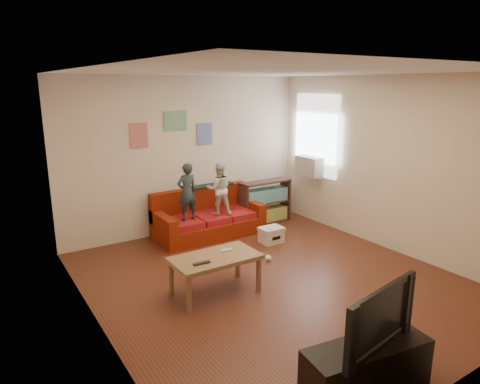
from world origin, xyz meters
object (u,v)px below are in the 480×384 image
file_box (271,235)px  sofa (207,219)px  bookshelf (265,204)px  child_b (219,189)px  tv_stand (366,367)px  television (371,315)px  child_a (187,192)px  coffee_table (215,261)px

file_box → sofa: bearing=126.6°
sofa → bookshelf: (1.23, -0.01, 0.09)m
child_b → tv_stand: size_ratio=0.78×
tv_stand → sofa: bearing=87.9°
child_b → bookshelf: 1.19m
bookshelf → television: size_ratio=1.03×
bookshelf → tv_stand: (-1.99, -4.18, -0.15)m
child_a → child_b: bearing=177.2°
television → child_b: bearing=68.0°
file_box → tv_stand: 3.56m
bookshelf → child_a: bearing=-174.7°
sofa → bookshelf: sofa is taller
child_a → tv_stand: 4.08m
television → coffee_table: bearing=85.9°
child_a → sofa: bearing=-162.9°
sofa → coffee_table: (-0.96, -1.95, 0.15)m
bookshelf → tv_stand: 4.63m
child_a → child_b: child_a is taller
sofa → child_a: size_ratio=1.96×
child_b → television: 4.12m
sofa → child_b: size_ratio=2.09×
sofa → tv_stand: size_ratio=1.63×
child_a → tv_stand: (-0.31, -4.02, -0.65)m
coffee_table → bookshelf: bearing=41.6°
child_b → bookshelf: size_ratio=0.88×
coffee_table → file_box: bearing=31.8°
coffee_table → bookshelf: 2.93m
bookshelf → television: bearing=-115.5°
coffee_table → tv_stand: size_ratio=0.96×
tv_stand → child_b: bearing=85.5°
sofa → file_box: sofa is taller
file_box → television: (-1.45, -3.25, 0.57)m
sofa → file_box: 1.16m
bookshelf → tv_stand: bearing=-115.5°
sofa → child_a: (-0.45, -0.16, 0.59)m
file_box → television: size_ratio=0.39×
coffee_table → tv_stand: coffee_table is taller
sofa → television: size_ratio=1.90×
coffee_table → file_box: size_ratio=2.86×
tv_stand → coffee_table: bearing=103.3°
child_a → television: size_ratio=0.97×
file_box → tv_stand: (-1.45, -3.25, 0.08)m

